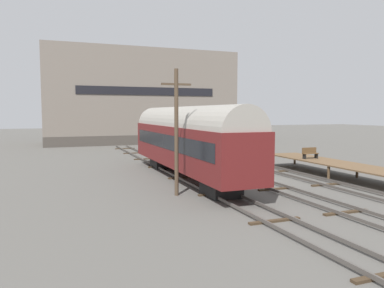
{
  "coord_description": "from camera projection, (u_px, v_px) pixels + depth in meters",
  "views": [
    {
      "loc": [
        -13.37,
        -23.06,
        4.92
      ],
      "look_at": [
        -2.03,
        6.83,
        2.2
      ],
      "focal_mm": 35.0,
      "sensor_mm": 36.0,
      "label": 1
    }
  ],
  "objects": [
    {
      "name": "ground_plane",
      "position": [
        253.0,
        181.0,
        26.62
      ],
      "size": [
        200.0,
        200.0,
        0.0
      ],
      "primitive_type": "plane",
      "color": "#56544F"
    },
    {
      "name": "track_left",
      "position": [
        200.0,
        183.0,
        25.17
      ],
      "size": [
        2.6,
        60.0,
        0.26
      ],
      "color": "#4C4742",
      "rests_on": "ground"
    },
    {
      "name": "track_middle",
      "position": [
        253.0,
        180.0,
        26.61
      ],
      "size": [
        2.6,
        60.0,
        0.26
      ],
      "color": "#4C4742",
      "rests_on": "ground"
    },
    {
      "name": "track_right",
      "position": [
        300.0,
        176.0,
        28.04
      ],
      "size": [
        2.6,
        60.0,
        0.26
      ],
      "color": "#4C4742",
      "rests_on": "ground"
    },
    {
      "name": "train_car_maroon",
      "position": [
        186.0,
        138.0,
        27.47
      ],
      "size": [
        3.08,
        18.65,
        5.35
      ],
      "color": "black",
      "rests_on": "ground"
    },
    {
      "name": "train_car_brown",
      "position": [
        197.0,
        132.0,
        36.55
      ],
      "size": [
        2.99,
        16.08,
        5.27
      ],
      "color": "black",
      "rests_on": "ground"
    },
    {
      "name": "station_platform",
      "position": [
        343.0,
        165.0,
        27.69
      ],
      "size": [
        2.98,
        15.73,
        1.1
      ],
      "color": "brown",
      "rests_on": "ground"
    },
    {
      "name": "bench",
      "position": [
        310.0,
        153.0,
        30.83
      ],
      "size": [
        1.4,
        0.4,
        0.91
      ],
      "color": "brown",
      "rests_on": "station_platform"
    },
    {
      "name": "person_worker",
      "position": [
        240.0,
        171.0,
        24.64
      ],
      "size": [
        0.32,
        0.32,
        1.77
      ],
      "color": "#282833",
      "rests_on": "ground"
    },
    {
      "name": "utility_pole",
      "position": [
        176.0,
        130.0,
        21.85
      ],
      "size": [
        1.8,
        0.24,
        7.43
      ],
      "color": "#473828",
      "rests_on": "ground"
    },
    {
      "name": "warehouse_building",
      "position": [
        140.0,
        97.0,
        61.59
      ],
      "size": [
        30.08,
        11.23,
        14.71
      ],
      "color": "#46403A",
      "rests_on": "ground"
    }
  ]
}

